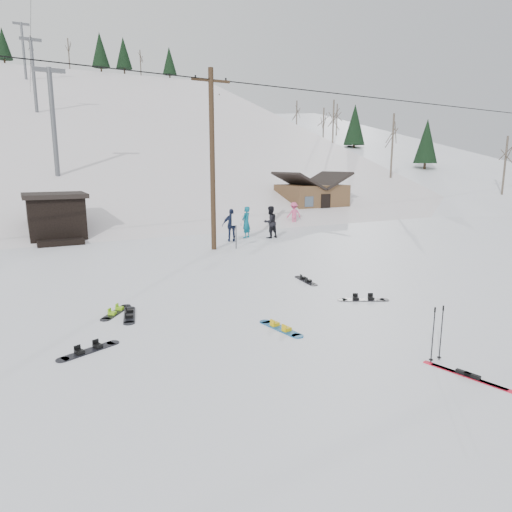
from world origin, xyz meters
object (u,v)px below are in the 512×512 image
cabin (311,199)px  hero_skis (468,376)px  hero_snowboard (281,328)px  utility_pole (212,158)px

cabin → hero_skis: cabin is taller
cabin → hero_snowboard: cabin is taller
hero_snowboard → hero_skis: 4.73m
utility_pole → cabin: bearing=37.6°
cabin → hero_snowboard: bearing=-126.2°
utility_pole → hero_skis: size_ratio=4.64×
cabin → hero_skis: bearing=-118.1°
hero_snowboard → hero_skis: (2.03, -4.27, -0.00)m
hero_skis → utility_pole: bearing=73.6°
cabin → utility_pole: bearing=-142.4°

